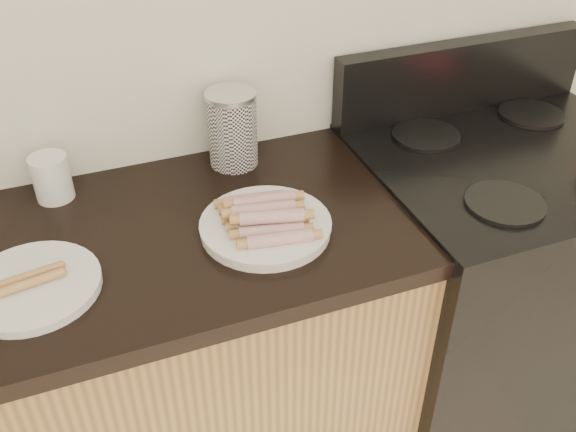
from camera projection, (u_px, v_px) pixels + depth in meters
name	position (u px, v px, depth m)	size (l,w,h in m)	color
stove	(487.00, 289.00, 1.89)	(0.76, 0.65, 0.91)	black
stove_panel	(462.00, 76.00, 1.78)	(0.76, 0.06, 0.20)	black
burner_near_left	(505.00, 203.00, 1.44)	(0.18, 0.18, 0.01)	black
burner_far_left	(426.00, 135.00, 1.70)	(0.18, 0.18, 0.01)	black
burner_far_right	(531.00, 114.00, 1.80)	(0.18, 0.18, 0.01)	black
main_plate	(266.00, 228.00, 1.38)	(0.28, 0.28, 0.02)	white
side_plate	(33.00, 286.00, 1.23)	(0.26, 0.26, 0.02)	white
hotdog_pile	(265.00, 215.00, 1.36)	(0.14, 0.21, 0.05)	brown
plain_sausages	(30.00, 279.00, 1.22)	(0.12, 0.06, 0.02)	#D67C48
canister	(232.00, 128.00, 1.56)	(0.12, 0.12, 0.19)	white
mug	(52.00, 178.00, 1.46)	(0.09, 0.09, 0.11)	white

